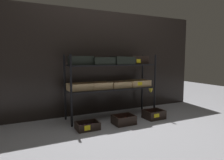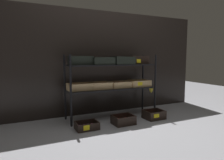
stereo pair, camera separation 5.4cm
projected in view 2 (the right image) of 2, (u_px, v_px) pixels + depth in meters
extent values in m
plane|color=gray|center=(112.00, 117.00, 3.37)|extent=(10.00, 10.00, 0.00)
cube|color=black|center=(103.00, 63.00, 3.62)|extent=(3.85, 0.12, 1.77)
cylinder|color=black|center=(71.00, 91.00, 2.84)|extent=(0.03, 0.03, 1.02)
cylinder|color=black|center=(155.00, 85.00, 3.45)|extent=(0.03, 0.03, 1.02)
cylinder|color=black|center=(65.00, 87.00, 3.17)|extent=(0.03, 0.03, 1.02)
cylinder|color=black|center=(143.00, 83.00, 3.79)|extent=(0.03, 0.03, 1.02)
cube|color=black|center=(112.00, 89.00, 3.32)|extent=(1.42, 0.34, 0.02)
cube|color=black|center=(112.00, 65.00, 3.27)|extent=(1.42, 0.34, 0.02)
cube|color=tan|center=(80.00, 90.00, 3.14)|extent=(0.38, 0.23, 0.01)
cube|color=tan|center=(82.00, 87.00, 3.03)|extent=(0.38, 0.02, 0.09)
cube|color=tan|center=(78.00, 85.00, 3.23)|extent=(0.38, 0.02, 0.09)
cube|color=tan|center=(68.00, 87.00, 3.05)|extent=(0.02, 0.20, 0.09)
cube|color=tan|center=(91.00, 86.00, 3.21)|extent=(0.02, 0.20, 0.09)
sphere|color=orange|center=(75.00, 87.00, 3.07)|extent=(0.07, 0.07, 0.07)
sphere|color=orange|center=(80.00, 87.00, 3.11)|extent=(0.07, 0.07, 0.07)
sphere|color=orange|center=(86.00, 87.00, 3.15)|extent=(0.07, 0.07, 0.07)
sphere|color=orange|center=(74.00, 87.00, 3.12)|extent=(0.07, 0.07, 0.07)
sphere|color=orange|center=(79.00, 87.00, 3.16)|extent=(0.07, 0.07, 0.07)
sphere|color=orange|center=(85.00, 86.00, 3.20)|extent=(0.07, 0.07, 0.07)
cube|color=tan|center=(101.00, 88.00, 3.27)|extent=(0.32, 0.24, 0.01)
cube|color=tan|center=(103.00, 86.00, 3.17)|extent=(0.32, 0.02, 0.10)
cube|color=tan|center=(98.00, 84.00, 3.37)|extent=(0.32, 0.02, 0.10)
cube|color=tan|center=(92.00, 86.00, 3.20)|extent=(0.02, 0.20, 0.10)
cube|color=tan|center=(109.00, 84.00, 3.33)|extent=(0.02, 0.20, 0.10)
sphere|color=orange|center=(97.00, 87.00, 3.20)|extent=(0.06, 0.06, 0.06)
sphere|color=orange|center=(102.00, 86.00, 3.24)|extent=(0.06, 0.06, 0.06)
sphere|color=orange|center=(106.00, 86.00, 3.27)|extent=(0.06, 0.06, 0.06)
sphere|color=orange|center=(96.00, 86.00, 3.27)|extent=(0.06, 0.06, 0.06)
sphere|color=orange|center=(100.00, 86.00, 3.30)|extent=(0.06, 0.06, 0.06)
sphere|color=orange|center=(104.00, 86.00, 3.34)|extent=(0.06, 0.06, 0.06)
cube|color=tan|center=(120.00, 87.00, 3.42)|extent=(0.35, 0.24, 0.01)
cube|color=tan|center=(123.00, 85.00, 3.32)|extent=(0.35, 0.02, 0.09)
cube|color=tan|center=(117.00, 83.00, 3.52)|extent=(0.35, 0.02, 0.09)
cube|color=tan|center=(111.00, 85.00, 3.35)|extent=(0.02, 0.21, 0.09)
cube|color=tan|center=(128.00, 83.00, 3.49)|extent=(0.02, 0.21, 0.09)
sphere|color=red|center=(117.00, 85.00, 3.35)|extent=(0.07, 0.07, 0.07)
sphere|color=red|center=(121.00, 85.00, 3.39)|extent=(0.07, 0.07, 0.07)
sphere|color=red|center=(125.00, 84.00, 3.42)|extent=(0.07, 0.07, 0.07)
sphere|color=red|center=(114.00, 85.00, 3.42)|extent=(0.07, 0.07, 0.07)
sphere|color=red|center=(119.00, 84.00, 3.45)|extent=(0.07, 0.07, 0.07)
sphere|color=red|center=(123.00, 84.00, 3.49)|extent=(0.07, 0.07, 0.07)
cube|color=tan|center=(139.00, 86.00, 3.55)|extent=(0.37, 0.25, 0.01)
cube|color=tan|center=(143.00, 84.00, 3.44)|extent=(0.37, 0.02, 0.10)
cube|color=tan|center=(135.00, 82.00, 3.65)|extent=(0.37, 0.02, 0.10)
cube|color=tan|center=(130.00, 83.00, 3.47)|extent=(0.02, 0.22, 0.10)
cube|color=tan|center=(147.00, 82.00, 3.62)|extent=(0.02, 0.22, 0.10)
sphere|color=#DEC454|center=(135.00, 84.00, 3.48)|extent=(0.07, 0.07, 0.07)
sphere|color=gold|center=(140.00, 84.00, 3.52)|extent=(0.07, 0.07, 0.07)
sphere|color=#DBB851|center=(144.00, 83.00, 3.56)|extent=(0.07, 0.07, 0.07)
sphere|color=gold|center=(133.00, 84.00, 3.54)|extent=(0.07, 0.07, 0.07)
sphere|color=gold|center=(138.00, 83.00, 3.58)|extent=(0.07, 0.07, 0.07)
sphere|color=#D7BA54|center=(142.00, 83.00, 3.62)|extent=(0.07, 0.07, 0.07)
cube|color=yellow|center=(140.00, 84.00, 3.41)|extent=(0.09, 0.01, 0.06)
cube|color=black|center=(81.00, 64.00, 3.06)|extent=(0.35, 0.21, 0.01)
cube|color=black|center=(83.00, 60.00, 2.97)|extent=(0.35, 0.02, 0.12)
cube|color=black|center=(79.00, 60.00, 3.14)|extent=(0.35, 0.02, 0.12)
cube|color=black|center=(70.00, 60.00, 2.99)|extent=(0.02, 0.17, 0.12)
cube|color=black|center=(91.00, 60.00, 3.13)|extent=(0.02, 0.17, 0.12)
ellipsoid|color=yellow|center=(75.00, 62.00, 2.99)|extent=(0.06, 0.06, 0.08)
ellipsoid|color=yellow|center=(79.00, 62.00, 3.02)|extent=(0.06, 0.06, 0.08)
ellipsoid|color=yellow|center=(83.00, 61.00, 3.05)|extent=(0.06, 0.06, 0.08)
ellipsoid|color=yellow|center=(88.00, 61.00, 3.07)|extent=(0.06, 0.06, 0.08)
ellipsoid|color=yellow|center=(74.00, 61.00, 3.04)|extent=(0.06, 0.06, 0.08)
ellipsoid|color=yellow|center=(78.00, 61.00, 3.07)|extent=(0.06, 0.06, 0.08)
ellipsoid|color=yellow|center=(82.00, 61.00, 3.10)|extent=(0.06, 0.06, 0.08)
ellipsoid|color=yellow|center=(86.00, 61.00, 3.13)|extent=(0.06, 0.06, 0.08)
cube|color=black|center=(103.00, 64.00, 3.16)|extent=(0.34, 0.20, 0.01)
cube|color=black|center=(105.00, 61.00, 3.07)|extent=(0.34, 0.02, 0.10)
cube|color=black|center=(100.00, 60.00, 3.24)|extent=(0.34, 0.02, 0.10)
cube|color=black|center=(93.00, 61.00, 3.08)|extent=(0.02, 0.17, 0.10)
cube|color=black|center=(112.00, 60.00, 3.22)|extent=(0.02, 0.17, 0.10)
ellipsoid|color=brown|center=(98.00, 62.00, 3.09)|extent=(0.05, 0.05, 0.07)
ellipsoid|color=brown|center=(101.00, 62.00, 3.12)|extent=(0.05, 0.05, 0.07)
ellipsoid|color=brown|center=(105.00, 62.00, 3.14)|extent=(0.05, 0.05, 0.07)
ellipsoid|color=brown|center=(109.00, 62.00, 3.17)|extent=(0.05, 0.05, 0.07)
ellipsoid|color=brown|center=(96.00, 62.00, 3.14)|extent=(0.05, 0.05, 0.07)
ellipsoid|color=brown|center=(100.00, 62.00, 3.17)|extent=(0.05, 0.05, 0.07)
ellipsoid|color=brown|center=(104.00, 62.00, 3.19)|extent=(0.05, 0.05, 0.07)
ellipsoid|color=brown|center=(107.00, 62.00, 3.22)|extent=(0.05, 0.05, 0.07)
cube|color=black|center=(123.00, 64.00, 3.31)|extent=(0.34, 0.23, 0.01)
cube|color=black|center=(126.00, 60.00, 3.21)|extent=(0.34, 0.02, 0.11)
cube|color=black|center=(120.00, 60.00, 3.41)|extent=(0.34, 0.02, 0.11)
cube|color=black|center=(114.00, 60.00, 3.24)|extent=(0.02, 0.20, 0.11)
cube|color=black|center=(132.00, 60.00, 3.38)|extent=(0.02, 0.20, 0.11)
ellipsoid|color=tan|center=(120.00, 61.00, 3.24)|extent=(0.07, 0.07, 0.09)
ellipsoid|color=tan|center=(124.00, 61.00, 3.28)|extent=(0.07, 0.07, 0.09)
ellipsoid|color=#BEBF53|center=(128.00, 61.00, 3.32)|extent=(0.07, 0.07, 0.09)
ellipsoid|color=#B0B555|center=(118.00, 61.00, 3.31)|extent=(0.07, 0.07, 0.09)
ellipsoid|color=#ABB960|center=(122.00, 61.00, 3.33)|extent=(0.07, 0.07, 0.09)
ellipsoid|color=#ABAB51|center=(126.00, 61.00, 3.37)|extent=(0.07, 0.07, 0.09)
cube|color=black|center=(138.00, 64.00, 3.54)|extent=(0.33, 0.21, 0.01)
cube|color=black|center=(141.00, 60.00, 3.44)|extent=(0.33, 0.02, 0.13)
cube|color=black|center=(135.00, 60.00, 3.62)|extent=(0.33, 0.02, 0.13)
cube|color=black|center=(130.00, 60.00, 3.46)|extent=(0.02, 0.18, 0.13)
cube|color=black|center=(145.00, 60.00, 3.60)|extent=(0.02, 0.18, 0.13)
sphere|color=#8DB035|center=(135.00, 61.00, 3.48)|extent=(0.07, 0.07, 0.07)
sphere|color=#88BC3F|center=(139.00, 61.00, 3.51)|extent=(0.07, 0.07, 0.07)
sphere|color=#8DB546|center=(142.00, 61.00, 3.54)|extent=(0.07, 0.07, 0.07)
sphere|color=#91B23B|center=(134.00, 61.00, 3.52)|extent=(0.07, 0.07, 0.07)
sphere|color=#93BF37|center=(137.00, 61.00, 3.55)|extent=(0.07, 0.07, 0.07)
sphere|color=#87BF3F|center=(140.00, 61.00, 3.59)|extent=(0.07, 0.07, 0.07)
cube|color=yellow|center=(139.00, 61.00, 3.41)|extent=(0.08, 0.01, 0.07)
cylinder|color=brown|center=(151.00, 87.00, 3.63)|extent=(0.02, 0.02, 0.02)
ellipsoid|color=yellow|center=(150.00, 90.00, 3.63)|extent=(0.07, 0.03, 0.09)
ellipsoid|color=yellow|center=(151.00, 90.00, 3.63)|extent=(0.05, 0.03, 0.09)
ellipsoid|color=yellow|center=(151.00, 90.00, 3.63)|extent=(0.05, 0.03, 0.09)
ellipsoid|color=yellow|center=(152.00, 90.00, 3.63)|extent=(0.07, 0.03, 0.09)
cube|color=black|center=(87.00, 129.00, 2.78)|extent=(0.31, 0.23, 0.01)
cube|color=black|center=(89.00, 127.00, 2.68)|extent=(0.31, 0.02, 0.09)
cube|color=black|center=(84.00, 123.00, 2.87)|extent=(0.31, 0.02, 0.09)
cube|color=black|center=(76.00, 127.00, 2.71)|extent=(0.02, 0.19, 0.09)
cube|color=black|center=(97.00, 124.00, 2.84)|extent=(0.02, 0.19, 0.09)
sphere|color=#5C1947|center=(82.00, 128.00, 2.71)|extent=(0.05, 0.05, 0.05)
sphere|color=#631D57|center=(86.00, 128.00, 2.73)|extent=(0.05, 0.05, 0.05)
sphere|color=#55234F|center=(90.00, 127.00, 2.76)|extent=(0.05, 0.05, 0.05)
sphere|color=#652748|center=(94.00, 126.00, 2.78)|extent=(0.05, 0.05, 0.05)
sphere|color=#5D2E51|center=(80.00, 127.00, 2.77)|extent=(0.05, 0.05, 0.05)
sphere|color=#5A2F51|center=(84.00, 126.00, 2.80)|extent=(0.05, 0.05, 0.05)
sphere|color=#602B5C|center=(88.00, 125.00, 2.82)|extent=(0.05, 0.05, 0.05)
sphere|color=#652B4A|center=(92.00, 125.00, 2.84)|extent=(0.05, 0.05, 0.05)
cube|color=yellow|center=(87.00, 128.00, 2.65)|extent=(0.08, 0.01, 0.07)
cube|color=black|center=(123.00, 124.00, 3.00)|extent=(0.31, 0.25, 0.01)
cube|color=black|center=(127.00, 121.00, 2.89)|extent=(0.31, 0.02, 0.12)
cube|color=black|center=(120.00, 117.00, 3.09)|extent=(0.31, 0.02, 0.12)
cube|color=black|center=(114.00, 121.00, 2.93)|extent=(0.02, 0.21, 0.12)
cube|color=black|center=(132.00, 118.00, 3.05)|extent=(0.02, 0.21, 0.12)
sphere|color=red|center=(121.00, 122.00, 2.94)|extent=(0.07, 0.07, 0.07)
sphere|color=red|center=(128.00, 121.00, 2.98)|extent=(0.07, 0.07, 0.07)
sphere|color=red|center=(119.00, 121.00, 3.00)|extent=(0.07, 0.07, 0.07)
sphere|color=red|center=(125.00, 120.00, 3.05)|extent=(0.07, 0.07, 0.07)
cube|color=black|center=(154.00, 118.00, 3.26)|extent=(0.31, 0.25, 0.01)
cube|color=black|center=(159.00, 116.00, 3.15)|extent=(0.31, 0.02, 0.12)
cube|color=black|center=(150.00, 112.00, 3.36)|extent=(0.31, 0.02, 0.12)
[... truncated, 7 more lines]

